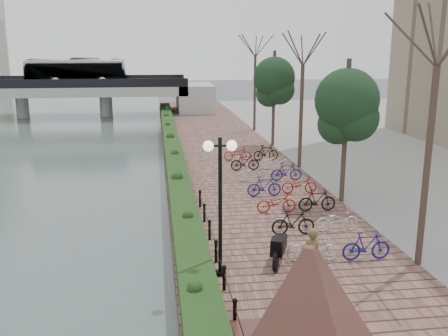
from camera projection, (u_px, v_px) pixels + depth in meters
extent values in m
plane|color=#59595B|center=(178.00, 327.00, 13.62)|extent=(220.00, 220.00, 0.00)
cube|color=brown|center=(230.00, 167.00, 30.95)|extent=(8.00, 75.00, 0.50)
cube|color=#1A3513|center=(173.00, 152.00, 32.78)|extent=(1.10, 56.00, 0.60)
cylinder|color=black|center=(235.00, 314.00, 12.64)|extent=(0.10, 0.10, 0.70)
cylinder|color=black|center=(224.00, 279.00, 14.57)|extent=(0.10, 0.10, 0.70)
cylinder|color=black|center=(216.00, 252.00, 16.49)|extent=(0.10, 0.10, 0.70)
cylinder|color=black|center=(210.00, 231.00, 18.42)|extent=(0.10, 0.10, 0.70)
cylinder|color=black|center=(204.00, 214.00, 20.35)|extent=(0.10, 0.10, 0.70)
cylinder|color=black|center=(200.00, 199.00, 22.28)|extent=(0.10, 0.10, 0.70)
pyramid|color=#4E2A21|center=(307.00, 303.00, 10.89)|extent=(4.65, 4.65, 2.60)
cylinder|color=black|center=(220.00, 208.00, 15.17)|extent=(0.12, 0.12, 4.36)
cylinder|color=black|center=(220.00, 146.00, 14.72)|extent=(0.70, 0.06, 0.06)
sphere|color=white|center=(208.00, 146.00, 14.67)|extent=(0.32, 0.32, 0.32)
sphere|color=white|center=(232.00, 145.00, 14.76)|extent=(0.32, 0.32, 0.32)
imported|color=brown|center=(311.00, 257.00, 14.80)|extent=(0.74, 0.59, 1.80)
imported|color=silver|center=(314.00, 249.00, 16.47)|extent=(0.60, 1.71, 0.90)
imported|color=black|center=(293.00, 222.00, 18.97)|extent=(0.47, 1.66, 1.00)
imported|color=maroon|center=(276.00, 203.00, 21.48)|extent=(0.60, 1.72, 0.90)
imported|color=navy|center=(264.00, 186.00, 23.98)|extent=(0.47, 1.66, 1.00)
imported|color=silver|center=(253.00, 174.00, 26.50)|extent=(0.60, 1.71, 0.90)
imported|color=black|center=(245.00, 162.00, 28.99)|extent=(0.47, 1.66, 1.00)
imported|color=maroon|center=(238.00, 154.00, 31.51)|extent=(0.60, 1.72, 0.90)
imported|color=navy|center=(366.00, 245.00, 16.70)|extent=(0.47, 1.66, 1.00)
imported|color=silver|center=(338.00, 221.00, 19.21)|extent=(0.60, 1.71, 0.90)
imported|color=black|center=(317.00, 200.00, 21.71)|extent=(0.47, 1.66, 1.00)
imported|color=maroon|center=(300.00, 185.00, 24.23)|extent=(0.60, 1.71, 0.90)
imported|color=navy|center=(286.00, 172.00, 26.72)|extent=(0.47, 1.66, 1.00)
imported|color=silver|center=(275.00, 162.00, 29.24)|extent=(0.60, 1.72, 0.90)
imported|color=black|center=(266.00, 152.00, 31.73)|extent=(0.47, 1.66, 1.00)
cube|color=#A6A6A1|center=(21.00, 90.00, 54.32)|extent=(36.00, 8.00, 1.00)
cube|color=black|center=(10.00, 84.00, 50.34)|extent=(36.00, 0.15, 0.90)
cube|color=black|center=(29.00, 79.00, 57.86)|extent=(36.00, 0.15, 0.90)
cylinder|color=#A6A6A1|center=(22.00, 106.00, 54.73)|extent=(1.40, 1.40, 2.50)
cylinder|color=#A6A6A1|center=(106.00, 105.00, 55.91)|extent=(1.40, 1.40, 2.50)
imported|color=white|center=(76.00, 71.00, 54.65)|extent=(2.52, 10.77, 3.00)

